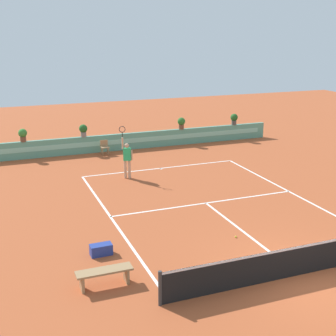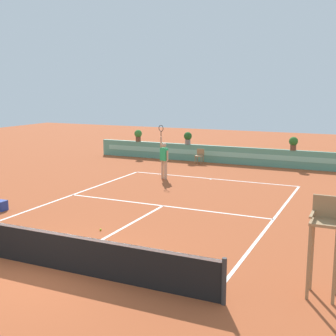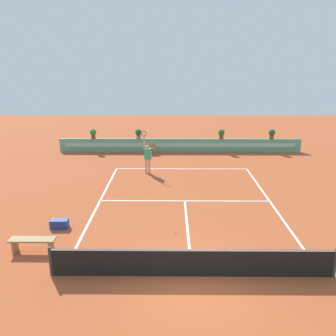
{
  "view_description": "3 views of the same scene",
  "coord_description": "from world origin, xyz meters",
  "px_view_note": "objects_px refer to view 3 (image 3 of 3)",
  "views": [
    {
      "loc": [
        -8.11,
        -10.13,
        6.97
      ],
      "look_at": [
        -0.83,
        8.66,
        1.0
      ],
      "focal_mm": 50.02,
      "sensor_mm": 36.0,
      "label": 1
    },
    {
      "loc": [
        6.92,
        -8.14,
        4.37
      ],
      "look_at": [
        -0.83,
        8.66,
        1.0
      ],
      "focal_mm": 47.69,
      "sensor_mm": 36.0,
      "label": 2
    },
    {
      "loc": [
        -0.67,
        -9.85,
        6.44
      ],
      "look_at": [
        -0.83,
        8.66,
        1.0
      ],
      "focal_mm": 38.4,
      "sensor_mm": 36.0,
      "label": 3
    }
  ],
  "objects_px": {
    "ball_kid_chair": "(152,148)",
    "potted_plant_far_right": "(272,133)",
    "bench_courtside": "(33,242)",
    "tennis_ball_near_baseline": "(175,232)",
    "tennis_player": "(147,157)",
    "gear_bag": "(59,224)",
    "potted_plant_right": "(221,133)",
    "potted_plant_far_left": "(93,133)",
    "potted_plant_left": "(138,133)"
  },
  "relations": [
    {
      "from": "ball_kid_chair",
      "to": "potted_plant_far_right",
      "type": "bearing_deg",
      "value": 4.73
    },
    {
      "from": "bench_courtside",
      "to": "potted_plant_far_right",
      "type": "height_order",
      "value": "potted_plant_far_right"
    },
    {
      "from": "tennis_ball_near_baseline",
      "to": "tennis_player",
      "type": "bearing_deg",
      "value": 101.27
    },
    {
      "from": "gear_bag",
      "to": "tennis_player",
      "type": "relative_size",
      "value": 0.27
    },
    {
      "from": "bench_courtside",
      "to": "potted_plant_far_right",
      "type": "distance_m",
      "value": 19.37
    },
    {
      "from": "tennis_player",
      "to": "tennis_ball_near_baseline",
      "type": "height_order",
      "value": "tennis_player"
    },
    {
      "from": "bench_courtside",
      "to": "tennis_player",
      "type": "relative_size",
      "value": 0.62
    },
    {
      "from": "gear_bag",
      "to": "tennis_player",
      "type": "xyz_separation_m",
      "value": [
        3.1,
        7.52,
        0.87
      ]
    },
    {
      "from": "ball_kid_chair",
      "to": "tennis_ball_near_baseline",
      "type": "bearing_deg",
      "value": -83.05
    },
    {
      "from": "ball_kid_chair",
      "to": "potted_plant_far_right",
      "type": "relative_size",
      "value": 1.17
    },
    {
      "from": "tennis_ball_near_baseline",
      "to": "potted_plant_right",
      "type": "relative_size",
      "value": 0.09
    },
    {
      "from": "potted_plant_far_left",
      "to": "tennis_ball_near_baseline",
      "type": "bearing_deg",
      "value": -66.06
    },
    {
      "from": "tennis_ball_near_baseline",
      "to": "potted_plant_right",
      "type": "height_order",
      "value": "potted_plant_right"
    },
    {
      "from": "bench_courtside",
      "to": "tennis_ball_near_baseline",
      "type": "height_order",
      "value": "bench_courtside"
    },
    {
      "from": "ball_kid_chair",
      "to": "tennis_ball_near_baseline",
      "type": "xyz_separation_m",
      "value": [
        1.55,
        -12.7,
        -0.44
      ]
    },
    {
      "from": "gear_bag",
      "to": "potted_plant_far_right",
      "type": "relative_size",
      "value": 0.97
    },
    {
      "from": "ball_kid_chair",
      "to": "potted_plant_left",
      "type": "bearing_deg",
      "value": 145.01
    },
    {
      "from": "gear_bag",
      "to": "potted_plant_far_left",
      "type": "xyz_separation_m",
      "value": [
        -1.28,
        12.99,
        1.23
      ]
    },
    {
      "from": "tennis_player",
      "to": "potted_plant_far_right",
      "type": "bearing_deg",
      "value": 31.67
    },
    {
      "from": "tennis_ball_near_baseline",
      "to": "potted_plant_left",
      "type": "xyz_separation_m",
      "value": [
        -2.59,
        13.43,
        1.38
      ]
    },
    {
      "from": "ball_kid_chair",
      "to": "gear_bag",
      "type": "xyz_separation_m",
      "value": [
        -3.13,
        -12.26,
        -0.3
      ]
    },
    {
      "from": "potted_plant_far_right",
      "to": "potted_plant_right",
      "type": "bearing_deg",
      "value": 180.0
    },
    {
      "from": "gear_bag",
      "to": "tennis_player",
      "type": "distance_m",
      "value": 8.18
    },
    {
      "from": "potted_plant_far_right",
      "to": "potted_plant_far_left",
      "type": "height_order",
      "value": "same"
    },
    {
      "from": "tennis_player",
      "to": "potted_plant_right",
      "type": "height_order",
      "value": "tennis_player"
    },
    {
      "from": "tennis_ball_near_baseline",
      "to": "potted_plant_far_right",
      "type": "bearing_deg",
      "value": 61.51
    },
    {
      "from": "gear_bag",
      "to": "potted_plant_right",
      "type": "bearing_deg",
      "value": 57.61
    },
    {
      "from": "ball_kid_chair",
      "to": "bench_courtside",
      "type": "distance_m",
      "value": 14.6
    },
    {
      "from": "tennis_player",
      "to": "potted_plant_far_left",
      "type": "xyz_separation_m",
      "value": [
        -4.38,
        5.47,
        0.36
      ]
    },
    {
      "from": "potted_plant_far_left",
      "to": "ball_kid_chair",
      "type": "bearing_deg",
      "value": -9.41
    },
    {
      "from": "tennis_ball_near_baseline",
      "to": "potted_plant_far_right",
      "type": "height_order",
      "value": "potted_plant_far_right"
    },
    {
      "from": "bench_courtside",
      "to": "potted_plant_far_left",
      "type": "distance_m",
      "value": 14.98
    },
    {
      "from": "tennis_player",
      "to": "potted_plant_far_right",
      "type": "distance_m",
      "value": 10.43
    },
    {
      "from": "gear_bag",
      "to": "potted_plant_far_right",
      "type": "distance_m",
      "value": 17.71
    },
    {
      "from": "bench_courtside",
      "to": "potted_plant_far_left",
      "type": "relative_size",
      "value": 2.21
    },
    {
      "from": "potted_plant_far_right",
      "to": "potted_plant_left",
      "type": "height_order",
      "value": "same"
    },
    {
      "from": "tennis_ball_near_baseline",
      "to": "potted_plant_far_left",
      "type": "bearing_deg",
      "value": 113.94
    },
    {
      "from": "bench_courtside",
      "to": "potted_plant_left",
      "type": "distance_m",
      "value": 15.15
    },
    {
      "from": "gear_bag",
      "to": "potted_plant_far_left",
      "type": "distance_m",
      "value": 13.12
    },
    {
      "from": "gear_bag",
      "to": "potted_plant_left",
      "type": "bearing_deg",
      "value": 80.87
    },
    {
      "from": "tennis_ball_near_baseline",
      "to": "gear_bag",
      "type": "bearing_deg",
      "value": 174.7
    },
    {
      "from": "tennis_player",
      "to": "potted_plant_far_left",
      "type": "height_order",
      "value": "tennis_player"
    },
    {
      "from": "potted_plant_far_left",
      "to": "potted_plant_right",
      "type": "bearing_deg",
      "value": 0.0
    },
    {
      "from": "potted_plant_far_right",
      "to": "potted_plant_far_left",
      "type": "relative_size",
      "value": 1.0
    },
    {
      "from": "ball_kid_chair",
      "to": "tennis_ball_near_baseline",
      "type": "relative_size",
      "value": 12.5
    },
    {
      "from": "gear_bag",
      "to": "potted_plant_far_right",
      "type": "xyz_separation_m",
      "value": [
        11.97,
        12.99,
        1.23
      ]
    },
    {
      "from": "tennis_ball_near_baseline",
      "to": "potted_plant_left",
      "type": "relative_size",
      "value": 0.09
    },
    {
      "from": "potted_plant_right",
      "to": "tennis_player",
      "type": "bearing_deg",
      "value": -133.23
    },
    {
      "from": "bench_courtside",
      "to": "tennis_ball_near_baseline",
      "type": "xyz_separation_m",
      "value": [
        5.04,
        1.48,
        -0.34
      ]
    },
    {
      "from": "gear_bag",
      "to": "tennis_ball_near_baseline",
      "type": "distance_m",
      "value": 4.7
    }
  ]
}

